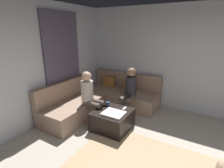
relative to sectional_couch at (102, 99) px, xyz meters
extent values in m
cube|color=silver|center=(2.08, 1.06, 1.07)|extent=(6.00, 0.12, 2.70)
cube|color=silver|center=(-0.86, -1.88, 1.07)|extent=(0.12, 6.00, 2.70)
cube|color=#595166|center=(-0.76, -0.58, 0.97)|extent=(0.06, 1.10, 2.50)
cube|color=#9E7F6B|center=(0.30, 0.53, -0.07)|extent=(2.10, 0.85, 0.42)
cube|color=#9E7F6B|center=(0.30, 0.88, 0.36)|extent=(2.10, 0.14, 0.45)
cube|color=#9E7F6B|center=(-0.32, -0.75, -0.07)|extent=(0.85, 1.70, 0.42)
cube|color=#9E7F6B|center=(-0.68, -0.75, 0.36)|extent=(0.14, 1.70, 0.45)
cube|color=#B27233|center=(-0.20, 0.70, 0.26)|extent=(0.36, 0.12, 0.36)
cube|color=#B27233|center=(0.50, 0.70, 0.26)|extent=(0.36, 0.12, 0.36)
cube|color=black|center=(0.74, -0.73, -0.07)|extent=(0.76, 0.76, 0.42)
cube|color=white|center=(0.84, -0.85, 0.16)|extent=(0.44, 0.36, 0.04)
cylinder|color=#334C72|center=(0.52, -0.55, 0.19)|extent=(0.08, 0.08, 0.10)
cube|color=white|center=(0.92, -0.51, 0.15)|extent=(0.05, 0.15, 0.02)
cylinder|color=brown|center=(0.86, -0.25, -0.07)|extent=(0.12, 0.12, 0.42)
cylinder|color=brown|center=(0.68, -0.25, -0.07)|extent=(0.12, 0.12, 0.42)
cylinder|color=brown|center=(0.86, -0.05, 0.20)|extent=(0.12, 0.40, 0.12)
cylinder|color=brown|center=(0.68, -0.05, 0.20)|extent=(0.12, 0.40, 0.12)
cylinder|color=#26262D|center=(0.77, 0.15, 0.45)|extent=(0.28, 0.28, 0.50)
sphere|color=#8C664C|center=(0.77, 0.15, 0.81)|extent=(0.22, 0.22, 0.22)
cylinder|color=brown|center=(0.45, -0.60, -0.07)|extent=(0.12, 0.12, 0.42)
cylinder|color=brown|center=(0.45, -0.78, -0.07)|extent=(0.12, 0.12, 0.42)
cylinder|color=brown|center=(0.25, -0.60, 0.20)|extent=(0.40, 0.12, 0.12)
cylinder|color=brown|center=(0.25, -0.78, 0.20)|extent=(0.40, 0.12, 0.12)
cylinder|color=beige|center=(0.05, -0.69, 0.45)|extent=(0.28, 0.28, 0.50)
sphere|color=#D8AD8C|center=(0.05, -0.69, 0.81)|extent=(0.22, 0.22, 0.22)
camera|label=1|loc=(2.41, -3.64, 1.82)|focal=27.70mm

